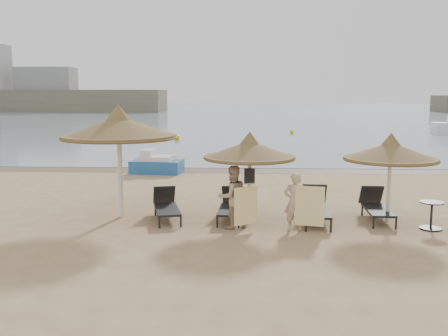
# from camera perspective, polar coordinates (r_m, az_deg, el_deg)

# --- Properties ---
(ground) EXTENTS (160.00, 160.00, 0.00)m
(ground) POSITION_cam_1_polar(r_m,az_deg,el_deg) (13.36, 1.67, -6.55)
(ground) COLOR tan
(ground) RESTS_ON ground
(sea) EXTENTS (200.00, 140.00, 0.03)m
(sea) POSITION_cam_1_polar(r_m,az_deg,el_deg) (92.96, 2.46, 6.46)
(sea) COLOR slate
(sea) RESTS_ON ground
(wet_sand_strip) EXTENTS (200.00, 1.60, 0.01)m
(wet_sand_strip) POSITION_cam_1_polar(r_m,az_deg,el_deg) (22.57, 2.05, -0.29)
(wet_sand_strip) COLOR brown
(wet_sand_strip) RESTS_ON ground
(far_shore) EXTENTS (150.00, 54.80, 12.00)m
(far_shore) POSITION_cam_1_polar(r_m,az_deg,el_deg) (94.18, -13.15, 8.03)
(far_shore) COLOR #726952
(far_shore) RESTS_ON ground
(palapa_left) EXTENTS (3.21, 3.21, 3.18)m
(palapa_left) POSITION_cam_1_polar(r_m,az_deg,el_deg) (14.12, -11.93, 4.53)
(palapa_left) COLOR silver
(palapa_left) RESTS_ON ground
(palapa_center) EXTENTS (2.50, 2.50, 2.47)m
(palapa_center) POSITION_cam_1_polar(r_m,az_deg,el_deg) (13.36, 2.95, 2.04)
(palapa_center) COLOR silver
(palapa_center) RESTS_ON ground
(palapa_right) EXTENTS (2.48, 2.48, 2.45)m
(palapa_right) POSITION_cam_1_polar(r_m,az_deg,el_deg) (13.84, 18.50, 1.77)
(palapa_right) COLOR silver
(palapa_right) RESTS_ON ground
(lounger_far_left) EXTENTS (1.06, 1.96, 0.84)m
(lounger_far_left) POSITION_cam_1_polar(r_m,az_deg,el_deg) (14.07, -6.61, -4.26)
(lounger_far_left) COLOR black
(lounger_far_left) RESTS_ON ground
(lounger_near_left) EXTENTS (0.72, 1.90, 0.84)m
(lounger_near_left) POSITION_cam_1_polar(r_m,az_deg,el_deg) (13.98, 0.82, -4.28)
(lounger_near_left) COLOR black
(lounger_near_left) RESTS_ON ground
(lounger_near_right) EXTENTS (0.82, 2.11, 0.93)m
(lounger_near_right) POSITION_cam_1_polar(r_m,az_deg,el_deg) (13.94, 10.42, -4.29)
(lounger_near_right) COLOR black
(lounger_near_right) RESTS_ON ground
(lounger_far_right) EXTENTS (0.68, 1.92, 0.85)m
(lounger_far_right) POSITION_cam_1_polar(r_m,az_deg,el_deg) (14.53, 16.97, -4.14)
(lounger_far_right) COLOR black
(lounger_far_right) RESTS_ON ground
(side_table) EXTENTS (0.60, 0.60, 0.72)m
(side_table) POSITION_cam_1_polar(r_m,az_deg,el_deg) (13.96, 22.61, -5.12)
(side_table) COLOR black
(side_table) RESTS_ON ground
(person_left) EXTENTS (1.04, 0.90, 1.91)m
(person_left) POSITION_cam_1_polar(r_m,az_deg,el_deg) (12.89, 0.96, -2.75)
(person_left) COLOR tan
(person_left) RESTS_ON ground
(person_right) EXTENTS (0.82, 0.56, 1.74)m
(person_right) POSITION_cam_1_polar(r_m,az_deg,el_deg) (12.78, 8.10, -3.32)
(person_right) COLOR tan
(person_right) RESTS_ON ground
(towel_left) EXTENTS (0.59, 0.40, 0.97)m
(towel_left) POSITION_cam_1_polar(r_m,az_deg,el_deg) (12.60, 2.51, -4.34)
(towel_left) COLOR yellow
(towel_left) RESTS_ON ground
(towel_right) EXTENTS (0.71, 0.17, 1.01)m
(towel_right) POSITION_cam_1_polar(r_m,az_deg,el_deg) (12.61, 9.78, -4.32)
(towel_right) COLOR yellow
(towel_right) RESTS_ON ground
(bag_patterned) EXTENTS (0.29, 0.11, 0.36)m
(bag_patterned) POSITION_cam_1_polar(r_m,az_deg,el_deg) (13.64, 2.92, -1.08)
(bag_patterned) COLOR silver
(bag_patterned) RESTS_ON ground
(bag_dark) EXTENTS (0.29, 0.15, 0.39)m
(bag_dark) POSITION_cam_1_polar(r_m,az_deg,el_deg) (13.29, 2.93, -0.87)
(bag_dark) COLOR black
(bag_dark) RESTS_ON ground
(pedal_boat) EXTENTS (2.33, 1.54, 1.02)m
(pedal_boat) POSITION_cam_1_polar(r_m,az_deg,el_deg) (22.15, -7.74, 0.45)
(pedal_boat) COLOR #215899
(pedal_boat) RESTS_ON ground
(buoy_left) EXTENTS (0.40, 0.40, 0.40)m
(buoy_left) POSITION_cam_1_polar(r_m,az_deg,el_deg) (37.11, -5.40, 3.48)
(buoy_left) COLOR #D5B306
(buoy_left) RESTS_ON ground
(buoy_mid) EXTENTS (0.32, 0.32, 0.32)m
(buoy_mid) POSITION_cam_1_polar(r_m,az_deg,el_deg) (43.33, 7.77, 4.12)
(buoy_mid) COLOR #D5B306
(buoy_mid) RESTS_ON ground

